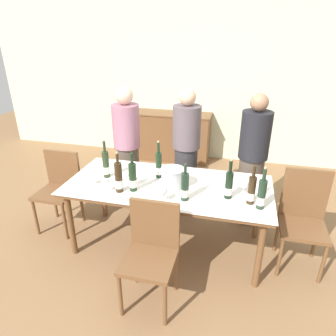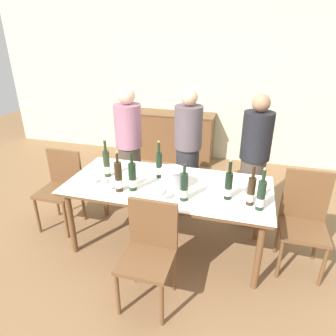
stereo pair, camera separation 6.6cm
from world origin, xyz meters
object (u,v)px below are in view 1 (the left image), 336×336
wine_bottle_2 (262,195)px  wine_glass_4 (127,174)px  wine_bottle_6 (133,178)px  chair_left_end (60,185)px  wine_bottle_1 (229,185)px  wine_bottle_5 (185,187)px  wine_bottle_3 (106,165)px  person_guest_right (252,162)px  wine_glass_1 (91,177)px  wine_bottle_4 (252,191)px  chair_near_front (151,247)px  dining_table (168,190)px  sideboard_cabinet (169,136)px  person_host (127,149)px  wine_glass_3 (106,183)px  wine_glass_0 (244,184)px  ice_bucket (173,178)px  person_guest_left (186,154)px  wine_glass_2 (163,191)px  wine_bottle_7 (159,165)px  wine_bottle_0 (119,178)px

wine_bottle_2 → wine_glass_4: bearing=172.3°
wine_bottle_6 → chair_left_end: (-1.02, 0.28, -0.35)m
wine_bottle_1 → wine_bottle_5: 0.40m
chair_left_end → wine_bottle_3: bearing=-6.4°
wine_bottle_3 → person_guest_right: bearing=25.3°
chair_left_end → wine_bottle_2: bearing=-8.1°
wine_bottle_3 → wine_bottle_5: bearing=-16.4°
chair_left_end → person_guest_right: bearing=16.4°
wine_glass_1 → wine_bottle_4: bearing=1.2°
chair_near_front → dining_table: bearing=93.1°
wine_bottle_2 → wine_bottle_4: (-0.08, 0.06, -0.01)m
sideboard_cabinet → person_host: bearing=-93.9°
wine_bottle_4 → person_guest_right: bearing=89.1°
sideboard_cabinet → wine_bottle_5: size_ratio=4.22×
sideboard_cabinet → wine_bottle_3: 2.43m
dining_table → chair_left_end: (-1.31, 0.08, -0.15)m
wine_glass_3 → person_host: bearing=100.2°
wine_glass_0 → wine_glass_3: 1.29m
wine_glass_0 → person_host: (-1.44, 0.75, -0.07)m
dining_table → ice_bucket: (0.06, -0.06, 0.17)m
wine_bottle_2 → person_guest_left: (-0.85, 1.00, -0.10)m
sideboard_cabinet → chair_near_front: (0.64, -3.10, 0.09)m
wine_glass_2 → chair_near_front: size_ratio=0.16×
wine_bottle_7 → wine_glass_4: wine_bottle_7 is taller
wine_bottle_5 → chair_near_front: size_ratio=0.39×
sideboard_cabinet → wine_bottle_5: wine_bottle_5 is taller
sideboard_cabinet → wine_glass_3: 2.73m
wine_bottle_4 → wine_bottle_7: size_ratio=0.90×
person_guest_left → wine_bottle_4: bearing=-50.8°
wine_bottle_0 → wine_bottle_2: (1.29, 0.02, -0.01)m
wine_bottle_1 → wine_glass_0: wine_bottle_1 is taller
wine_glass_1 → dining_table: bearing=15.2°
wine_bottle_1 → wine_bottle_7: bearing=161.0°
chair_left_end → wine_bottle_7: bearing=2.5°
chair_left_end → person_guest_right: 2.22m
wine_bottle_7 → person_host: 0.83m
wine_bottle_5 → chair_left_end: bearing=167.7°
wine_bottle_2 → wine_bottle_6: (-1.17, 0.03, 0.00)m
wine_glass_0 → person_host: bearing=152.7°
wine_bottle_0 → sideboard_cabinet: bearing=94.0°
wine_bottle_2 → wine_bottle_7: size_ratio=0.97×
wine_bottle_7 → wine_glass_2: size_ratio=2.82×
wine_bottle_1 → person_host: 1.56m
ice_bucket → chair_near_front: 0.72m
wine_glass_0 → chair_left_end: size_ratio=0.17×
wine_glass_2 → chair_left_end: 1.44m
person_host → chair_left_end: bearing=-132.9°
ice_bucket → chair_left_end: ice_bucket is taller
wine_glass_2 → wine_glass_3: 0.57m
sideboard_cabinet → wine_glass_0: 2.79m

